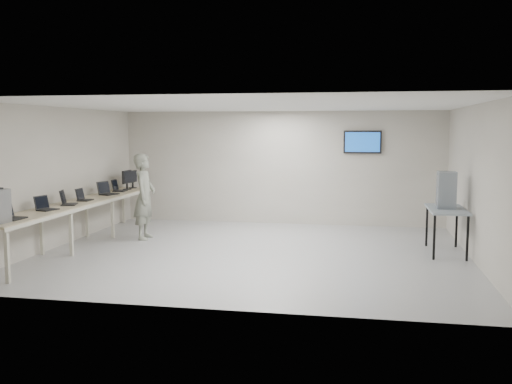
# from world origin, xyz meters

# --- Properties ---
(room) EXTENTS (8.01, 7.01, 2.81)m
(room) POSITION_xyz_m (0.03, 0.06, 1.41)
(room) COLOR #A5A5A5
(room) RESTS_ON ground
(workbench) EXTENTS (0.76, 6.00, 0.90)m
(workbench) POSITION_xyz_m (-3.59, 0.00, 0.83)
(workbench) COLOR tan
(workbench) RESTS_ON ground
(laptop_0) EXTENTS (0.32, 0.39, 0.30)m
(laptop_0) POSITION_xyz_m (-3.60, -2.29, 0.98)
(laptop_0) COLOR black
(laptop_0) RESTS_ON workbench
(laptop_1) EXTENTS (0.36, 0.39, 0.26)m
(laptop_1) POSITION_xyz_m (-3.61, -1.23, 0.97)
(laptop_1) COLOR black
(laptop_1) RESTS_ON workbench
(laptop_2) EXTENTS (0.40, 0.43, 0.28)m
(laptop_2) POSITION_xyz_m (-3.60, -0.47, 0.97)
(laptop_2) COLOR black
(laptop_2) RESTS_ON workbench
(laptop_3) EXTENTS (0.26, 0.32, 0.25)m
(laptop_3) POSITION_xyz_m (-3.61, 0.20, 0.97)
(laptop_3) COLOR black
(laptop_3) RESTS_ON workbench
(laptop_4) EXTENTS (0.42, 0.45, 0.30)m
(laptop_4) POSITION_xyz_m (-3.59, 1.27, 0.98)
(laptop_4) COLOR black
(laptop_4) RESTS_ON workbench
(laptop_5) EXTENTS (0.33, 0.38, 0.28)m
(laptop_5) POSITION_xyz_m (-3.65, 1.98, 0.97)
(laptop_5) COLOR black
(laptop_5) RESTS_ON workbench
(monitor_near) EXTENTS (0.21, 0.47, 0.47)m
(monitor_near) POSITION_xyz_m (-3.60, 2.40, 1.18)
(monitor_near) COLOR black
(monitor_near) RESTS_ON workbench
(monitor_far) EXTENTS (0.20, 0.44, 0.44)m
(monitor_far) POSITION_xyz_m (-3.60, 2.75, 1.16)
(monitor_far) COLOR black
(monitor_far) RESTS_ON workbench
(soldier) EXTENTS (0.50, 0.71, 1.84)m
(soldier) POSITION_xyz_m (-2.58, 0.95, 0.92)
(soldier) COLOR gray
(soldier) RESTS_ON ground
(side_table) EXTENTS (0.67, 1.44, 0.86)m
(side_table) POSITION_xyz_m (3.60, 0.64, 0.79)
(side_table) COLOR gray
(side_table) RESTS_ON ground
(storage_bins) EXTENTS (0.33, 0.37, 0.70)m
(storage_bins) POSITION_xyz_m (3.58, 0.64, 1.21)
(storage_bins) COLOR gray
(storage_bins) RESTS_ON side_table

